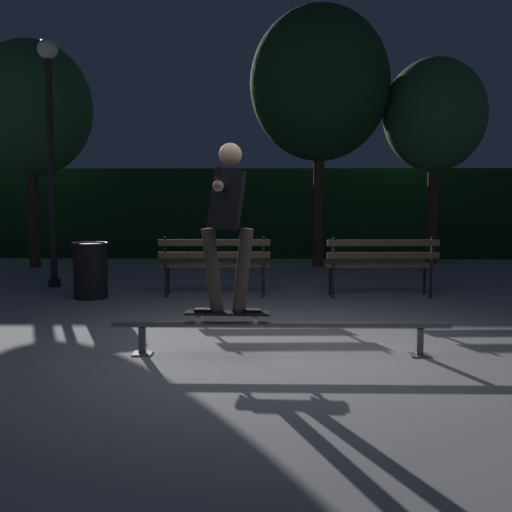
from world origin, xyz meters
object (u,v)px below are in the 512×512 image
tree_far_right (435,116)px  trash_can (90,270)px  park_bench_left_center (381,260)px  park_bench_leftmost (215,260)px  tree_far_left (30,109)px  skateboarder (228,213)px  grind_rail (280,329)px  tree_behind_benches (320,84)px  lamp_post_left (50,131)px  skateboard (228,314)px

tree_far_right → trash_can: tree_far_right is taller
park_bench_left_center → park_bench_leftmost: bearing=180.0°
tree_far_left → skateboarder: bearing=-58.5°
grind_rail → park_bench_leftmost: park_bench_leftmost is taller
skateboarder → tree_behind_benches: 7.86m
tree_far_right → trash_can: 7.63m
tree_far_right → tree_behind_benches: bearing=180.0°
skateboarder → tree_far_right: tree_far_right is taller
tree_far_left → trash_can: 5.30m
park_bench_left_center → tree_far_right: tree_far_right is taller
skateboarder → lamp_post_left: bearing=125.1°
tree_far_left → tree_far_right: bearing=1.3°
grind_rail → tree_far_right: bearing=66.6°
park_bench_left_center → grind_rail: bearing=-113.7°
park_bench_left_center → tree_far_right: bearing=66.9°
skateboard → park_bench_left_center: park_bench_left_center is taller
skateboarder → park_bench_left_center: skateboarder is taller
lamp_post_left → tree_behind_benches: bearing=33.9°
skateboarder → tree_behind_benches: tree_behind_benches is taller
park_bench_leftmost → trash_can: size_ratio=2.02×
skateboarder → tree_far_left: (-4.41, 7.20, 1.85)m
lamp_post_left → tree_far_left: bearing=115.2°
skateboarder → grind_rail: bearing=0.0°
skateboarder → lamp_post_left: (-3.09, 4.38, 1.16)m
park_bench_leftmost → lamp_post_left: size_ratio=0.41×
park_bench_left_center → trash_can: park_bench_left_center is taller
park_bench_left_center → tree_behind_benches: 5.08m
tree_behind_benches → trash_can: 6.34m
grind_rail → skateboarder: 1.18m
park_bench_left_center → trash_can: (-4.17, -0.17, -0.12)m
skateboard → trash_can: (-2.18, 3.25, 0.02)m
park_bench_left_center → tree_far_left: bearing=149.5°
park_bench_left_center → tree_behind_benches: (-0.62, 3.95, 3.13)m
grind_rail → tree_behind_benches: (0.88, 7.38, 3.42)m
skateboard → park_bench_leftmost: (-0.41, 3.42, 0.15)m
skateboarder → trash_can: skateboarder is taller
skateboard → tree_far_left: (-4.41, 7.20, 2.78)m
park_bench_left_center → tree_far_left: (-6.40, 3.77, 2.64)m
park_bench_leftmost → park_bench_left_center: bearing=0.0°
tree_far_right → trash_can: (-5.86, -4.12, -2.63)m
skateboard → park_bench_left_center: bearing=59.8°
skateboard → park_bench_leftmost: 3.45m
tree_behind_benches → tree_far_left: 5.81m
lamp_post_left → park_bench_leftmost: bearing=-19.8°
lamp_post_left → skateboard: bearing=-54.9°
tree_far_left → tree_behind_benches: bearing=1.8°
park_bench_leftmost → tree_far_right: tree_far_right is taller
grind_rail → trash_can: size_ratio=3.94×
park_bench_left_center → lamp_post_left: 5.52m
grind_rail → lamp_post_left: 6.08m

